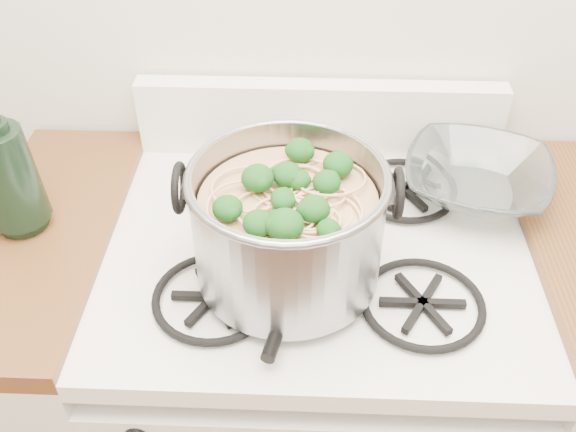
{
  "coord_description": "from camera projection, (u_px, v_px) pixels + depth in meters",
  "views": [
    {
      "loc": [
        -0.02,
        0.4,
        1.69
      ],
      "look_at": [
        -0.05,
        1.17,
        1.04
      ],
      "focal_mm": 40.0,
      "sensor_mm": 36.0,
      "label": 1
    }
  ],
  "objects": [
    {
      "name": "spatula",
      "position": [
        309.0,
        244.0,
        1.11
      ],
      "size": [
        0.35,
        0.37,
        0.02
      ],
      "primitive_type": null,
      "rotation": [
        0.0,
        0.0,
        -0.22
      ],
      "color": "black",
      "rests_on": "gas_range"
    },
    {
      "name": "counter_left",
      "position": [
        92.0,
        378.0,
        1.47
      ],
      "size": [
        0.25,
        0.65,
        0.92
      ],
      "color": "silver",
      "rests_on": "ground"
    },
    {
      "name": "bottle",
      "position": [
        4.0,
        162.0,
        1.09
      ],
      "size": [
        0.14,
        0.14,
        0.28
      ],
      "primitive_type": "imported",
      "rotation": [
        0.0,
        0.0,
        0.33
      ],
      "color": "black",
      "rests_on": "counter_left"
    },
    {
      "name": "gas_range",
      "position": [
        312.0,
        393.0,
        1.46
      ],
      "size": [
        0.76,
        0.66,
        0.92
      ],
      "color": "white",
      "rests_on": "ground"
    },
    {
      "name": "glass_bowl",
      "position": [
        475.0,
        186.0,
        1.24
      ],
      "size": [
        0.14,
        0.14,
        0.03
      ],
      "primitive_type": "imported",
      "rotation": [
        0.0,
        0.0,
        -0.28
      ],
      "color": "white",
      "rests_on": "gas_range"
    },
    {
      "name": "stock_pot",
      "position": [
        288.0,
        227.0,
        1.02
      ],
      "size": [
        0.34,
        0.31,
        0.21
      ],
      "color": "gray",
      "rests_on": "gas_range"
    }
  ]
}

